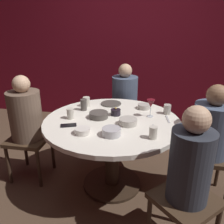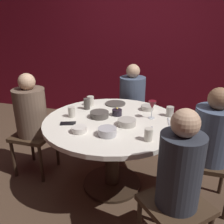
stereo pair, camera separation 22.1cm
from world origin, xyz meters
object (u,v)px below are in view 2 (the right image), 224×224
object	(u,v)px
cup_by_right_diner	(91,101)
seated_diner_left	(31,114)
bowl_rice_portion	(127,122)
bowl_serving_large	(107,132)
bowl_salad_center	(79,129)
bowl_sauce_side	(147,108)
cup_by_left_diner	(72,112)
cup_center_front	(148,135)
candle_holder	(117,112)
cup_far_edge	(87,104)
cell_phone	(68,123)
dinner_plate	(115,104)
cup_near_candle	(170,111)
seated_diner_front_right	(179,174)
bowl_small_white	(99,114)
dining_table	(112,135)
seated_diner_back	(132,96)
seated_diner_right	(213,136)
wine_glass	(152,106)

from	to	relation	value
cup_by_right_diner	seated_diner_left	bearing A→B (deg)	-149.55
bowl_rice_portion	cup_by_right_diner	distance (m)	0.64
bowl_serving_large	bowl_salad_center	xyz separation A→B (m)	(-0.24, -0.01, -0.01)
bowl_sauce_side	bowl_rice_portion	world-z (taller)	bowl_rice_portion
cup_by_left_diner	cup_center_front	size ratio (longest dim) A/B	1.02
seated_diner_left	candle_holder	world-z (taller)	seated_diner_left
cup_by_left_diner	cup_far_edge	world-z (taller)	cup_far_edge
cup_far_edge	cup_center_front	bearing A→B (deg)	-35.29
bowl_serving_large	bowl_rice_portion	bearing A→B (deg)	65.48
bowl_sauce_side	cup_center_front	distance (m)	0.68
cell_phone	cup_far_edge	bearing A→B (deg)	-24.06
dinner_plate	cup_near_candle	distance (m)	0.64
candle_holder	cell_phone	xyz separation A→B (m)	(-0.37, -0.33, -0.03)
seated_diner_front_right	bowl_small_white	bearing A→B (deg)	4.21
seated_diner_front_right	cup_center_front	bearing A→B (deg)	-7.76
cup_by_right_diner	cup_center_front	size ratio (longest dim) A/B	1.03
candle_holder	dinner_plate	xyz separation A→B (m)	(-0.10, 0.31, -0.02)
bowl_small_white	dining_table	bearing A→B (deg)	-12.49
cup_far_edge	bowl_serving_large	bearing A→B (deg)	-53.06
dinner_plate	bowl_salad_center	bearing A→B (deg)	-97.38
dining_table	seated_diner_back	xyz separation A→B (m)	(0.00, 0.93, 0.11)
cup_by_right_diner	candle_holder	bearing A→B (deg)	-28.72
seated_diner_front_right	cup_far_edge	size ratio (longest dim) A/B	9.84
seated_diner_front_right	candle_holder	distance (m)	0.99
seated_diner_right	bowl_rice_portion	world-z (taller)	seated_diner_right
bowl_rice_portion	bowl_serving_large	bearing A→B (deg)	-114.52
seated_diner_right	cup_center_front	world-z (taller)	seated_diner_right
seated_diner_front_right	bowl_rice_portion	bearing A→B (deg)	-4.64
bowl_rice_portion	candle_holder	bearing A→B (deg)	125.82
seated_diner_left	candle_holder	size ratio (longest dim) A/B	11.50
seated_diner_front_right	dinner_plate	size ratio (longest dim) A/B	5.07
dinner_plate	bowl_serving_large	xyz separation A→B (m)	(0.14, -0.75, 0.02)
bowl_salad_center	cup_far_edge	xyz separation A→B (m)	(-0.15, 0.53, 0.03)
seated_diner_right	cup_far_edge	world-z (taller)	seated_diner_right
dining_table	cup_by_right_diner	bearing A→B (deg)	136.70
seated_diner_right	wine_glass	distance (m)	0.59
bowl_serving_large	bowl_salad_center	distance (m)	0.24
candle_holder	cup_near_candle	size ratio (longest dim) A/B	1.02
bowl_rice_portion	cup_by_right_diner	xyz separation A→B (m)	(-0.50, 0.40, 0.02)
seated_diner_back	cup_near_candle	world-z (taller)	seated_diner_back
cup_near_candle	seated_diner_right	bearing A→B (deg)	-33.54
candle_holder	bowl_rice_portion	xyz separation A→B (m)	(0.15, -0.21, -0.00)
cell_phone	bowl_salad_center	world-z (taller)	bowl_salad_center
dinner_plate	cup_center_front	world-z (taller)	cup_center_front
dining_table	bowl_rice_portion	size ratio (longest dim) A/B	7.85
seated_diner_left	cell_phone	world-z (taller)	seated_diner_left
wine_glass	cup_far_edge	world-z (taller)	wine_glass
seated_diner_right	candle_holder	bearing A→B (deg)	-8.20
dining_table	seated_diner_front_right	bearing A→B (deg)	-45.00
dining_table	bowl_salad_center	bearing A→B (deg)	-120.11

